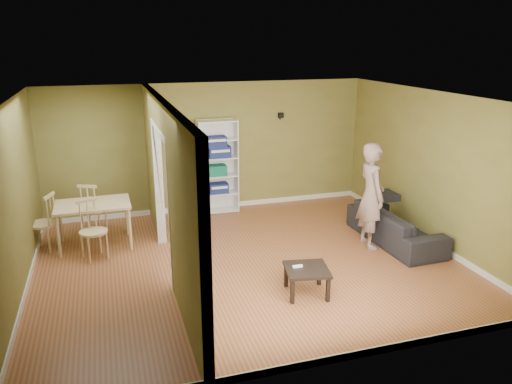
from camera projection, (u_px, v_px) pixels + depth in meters
room_shell at (247, 184)px, 7.55m from camera, size 6.50×6.50×6.50m
partition at (168, 191)px, 7.22m from camera, size 0.22×5.50×2.60m
wall_speaker at (281, 115)px, 10.25m from camera, size 0.10×0.10×0.10m
sofa at (396, 221)px, 8.65m from camera, size 2.06×0.93×0.78m
person at (372, 187)px, 8.29m from camera, size 0.81×0.66×2.11m
bookshelf at (217, 166)px, 10.07m from camera, size 0.80×0.35×1.89m
paper_box_navy_a at (218, 188)px, 10.16m from camera, size 0.39×0.25×0.20m
paper_box_teal at (216, 170)px, 10.03m from camera, size 0.41×0.27×0.21m
paper_box_navy_b at (219, 152)px, 9.94m from camera, size 0.44×0.28×0.22m
paper_box_navy_c at (216, 142)px, 9.87m from camera, size 0.40×0.26×0.20m
coffee_table at (307, 272)px, 6.88m from camera, size 0.58×0.58×0.39m
game_controller at (298, 266)px, 6.89m from camera, size 0.14×0.04×0.03m
dining_table at (93, 208)px, 8.39m from camera, size 1.22×0.81×0.76m
chair_left at (42, 222)px, 8.28m from camera, size 0.58×0.58×0.99m
chair_near at (93, 230)px, 7.97m from camera, size 0.57×0.57×0.96m
chair_far at (93, 208)px, 8.97m from camera, size 0.59×0.59×0.98m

